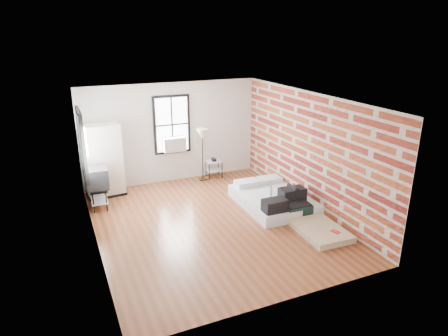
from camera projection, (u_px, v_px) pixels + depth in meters
name	position (u px, v px, depth m)	size (l,w,h in m)	color
ground	(213.00, 223.00, 9.03)	(6.00, 6.00, 0.00)	#5D3118
room_shell	(215.00, 144.00, 8.86)	(5.02, 6.02, 2.80)	silver
mattress_main	(274.00, 199.00, 9.86)	(1.58, 2.12, 0.67)	white
mattress_bare	(310.00, 222.00, 8.85)	(0.96, 1.73, 0.37)	#BDAF88
wardrobe	(103.00, 161.00, 10.27)	(1.00, 0.62, 1.90)	black
side_table	(214.00, 165.00, 11.69)	(0.47, 0.39, 0.60)	black
floor_lamp	(202.00, 137.00, 11.19)	(0.33, 0.33, 1.52)	#312210
tv_stand	(97.00, 179.00, 9.61)	(0.54, 0.74, 1.02)	black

